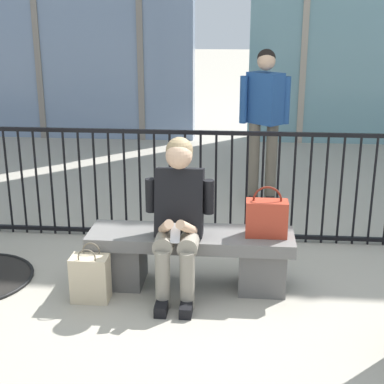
{
  "coord_description": "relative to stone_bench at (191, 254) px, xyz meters",
  "views": [
    {
      "loc": [
        0.38,
        -4.05,
        2.09
      ],
      "look_at": [
        0.0,
        0.1,
        0.75
      ],
      "focal_mm": 52.55,
      "sensor_mm": 36.0,
      "label": 1
    }
  ],
  "objects": [
    {
      "name": "ground_plane",
      "position": [
        0.0,
        0.0,
        -0.27
      ],
      "size": [
        60.0,
        60.0,
        0.0
      ],
      "primitive_type": "plane",
      "color": "#A8A091"
    },
    {
      "name": "bystander_at_railing",
      "position": [
        0.62,
        2.22,
        0.73
      ],
      "size": [
        0.55,
        0.42,
        1.71
      ],
      "color": "#6B6051",
      "rests_on": "ground"
    },
    {
      "name": "stone_bench",
      "position": [
        0.0,
        0.0,
        0.0
      ],
      "size": [
        1.6,
        0.44,
        0.45
      ],
      "color": "slate",
      "rests_on": "ground"
    },
    {
      "name": "shopping_bag",
      "position": [
        -0.73,
        -0.31,
        -0.09
      ],
      "size": [
        0.28,
        0.17,
        0.44
      ],
      "color": "beige",
      "rests_on": "ground"
    },
    {
      "name": "seated_person_with_phone",
      "position": [
        -0.08,
        -0.13,
        0.38
      ],
      "size": [
        0.52,
        0.66,
        1.21
      ],
      "color": "gray",
      "rests_on": "ground"
    },
    {
      "name": "plaza_railing",
      "position": [
        -0.0,
        0.97,
        0.27
      ],
      "size": [
        9.52,
        0.04,
        1.06
      ],
      "color": "black",
      "rests_on": "ground"
    },
    {
      "name": "handbag_on_bench",
      "position": [
        0.58,
        -0.01,
        0.33
      ],
      "size": [
        0.32,
        0.15,
        0.4
      ],
      "color": "#B23823",
      "rests_on": "stone_bench"
    }
  ]
}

